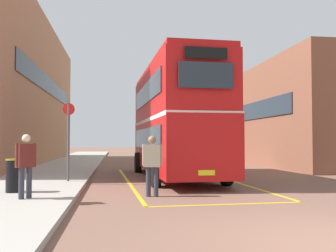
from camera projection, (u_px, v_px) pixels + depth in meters
ground_plane at (182, 171)px, 20.18m from camera, size 135.60×135.60×0.00m
sidewalk_left at (62, 167)px, 21.69m from camera, size 4.00×57.60×0.14m
depot_building_right at (301, 117)px, 26.02m from camera, size 7.11×16.06×6.45m
double_decker_bus at (175, 119)px, 16.43m from camera, size 3.14×9.95×4.75m
single_deck_bus at (179, 140)px, 33.69m from camera, size 3.31×9.64×3.02m
pedestrian_boarding at (152, 161)px, 10.93m from camera, size 0.57×0.34×1.74m
pedestrian_waiting_near at (26, 162)px, 9.64m from camera, size 0.49×0.47×1.62m
litter_bin at (14, 175)px, 10.84m from camera, size 0.47×0.47×0.94m
bus_stop_sign at (68, 134)px, 13.84m from camera, size 0.44×0.09×2.83m
bay_marking_yellow at (183, 183)px, 14.49m from camera, size 4.71×12.04×0.01m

